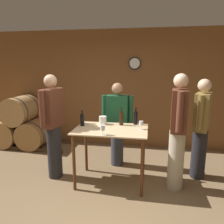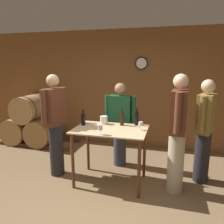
{
  "view_description": "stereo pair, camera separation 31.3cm",
  "coord_description": "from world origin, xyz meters",
  "px_view_note": "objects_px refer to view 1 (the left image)",
  "views": [
    {
      "loc": [
        0.67,
        -2.57,
        1.9
      ],
      "look_at": [
        0.09,
        0.79,
        1.17
      ],
      "focal_mm": 35.0,
      "sensor_mm": 36.0,
      "label": 1
    },
    {
      "loc": [
        0.98,
        -2.5,
        1.9
      ],
      "look_at": [
        0.09,
        0.79,
        1.17
      ],
      "focal_mm": 35.0,
      "sensor_mm": 36.0,
      "label": 2
    }
  ],
  "objects_px": {
    "person_visitor_with_scarf": "(201,127)",
    "wine_glass_near_left": "(103,128)",
    "wine_bottle_center": "(136,118)",
    "ice_bucket": "(103,120)",
    "person_visitor_near_door": "(53,125)",
    "wine_bottle_left": "(121,118)",
    "wine_bottle_far_left": "(82,120)",
    "wine_glass_near_center": "(141,123)",
    "person_visitor_bearded": "(178,130)",
    "person_host": "(117,123)"
  },
  "relations": [
    {
      "from": "person_visitor_with_scarf",
      "to": "person_visitor_bearded",
      "type": "distance_m",
      "value": 0.6
    },
    {
      "from": "wine_bottle_left",
      "to": "wine_bottle_far_left",
      "type": "bearing_deg",
      "value": -166.59
    },
    {
      "from": "wine_glass_near_left",
      "to": "person_visitor_with_scarf",
      "type": "height_order",
      "value": "person_visitor_with_scarf"
    },
    {
      "from": "ice_bucket",
      "to": "person_host",
      "type": "distance_m",
      "value": 0.49
    },
    {
      "from": "wine_bottle_center",
      "to": "person_visitor_with_scarf",
      "type": "height_order",
      "value": "person_visitor_with_scarf"
    },
    {
      "from": "ice_bucket",
      "to": "wine_bottle_left",
      "type": "bearing_deg",
      "value": -0.28
    },
    {
      "from": "ice_bucket",
      "to": "person_visitor_near_door",
      "type": "height_order",
      "value": "person_visitor_near_door"
    },
    {
      "from": "wine_glass_near_center",
      "to": "person_host",
      "type": "distance_m",
      "value": 0.81
    },
    {
      "from": "wine_bottle_far_left",
      "to": "wine_glass_near_left",
      "type": "xyz_separation_m",
      "value": [
        0.44,
        -0.42,
        -0.0
      ]
    },
    {
      "from": "person_visitor_bearded",
      "to": "wine_bottle_center",
      "type": "bearing_deg",
      "value": 153.42
    },
    {
      "from": "person_host",
      "to": "person_visitor_near_door",
      "type": "height_order",
      "value": "person_visitor_near_door"
    },
    {
      "from": "wine_bottle_far_left",
      "to": "wine_glass_near_left",
      "type": "relative_size",
      "value": 1.85
    },
    {
      "from": "wine_bottle_left",
      "to": "person_visitor_bearded",
      "type": "height_order",
      "value": "person_visitor_bearded"
    },
    {
      "from": "person_visitor_with_scarf",
      "to": "person_visitor_bearded",
      "type": "xyz_separation_m",
      "value": [
        -0.42,
        -0.43,
        0.06
      ]
    },
    {
      "from": "wine_glass_near_left",
      "to": "person_visitor_bearded",
      "type": "xyz_separation_m",
      "value": [
        1.08,
        0.32,
        -0.07
      ]
    },
    {
      "from": "person_visitor_with_scarf",
      "to": "wine_bottle_left",
      "type": "bearing_deg",
      "value": -172.38
    },
    {
      "from": "person_visitor_with_scarf",
      "to": "person_visitor_near_door",
      "type": "xyz_separation_m",
      "value": [
        -2.43,
        -0.4,
        0.04
      ]
    },
    {
      "from": "wine_bottle_center",
      "to": "wine_glass_near_center",
      "type": "distance_m",
      "value": 0.3
    },
    {
      "from": "wine_bottle_center",
      "to": "person_visitor_with_scarf",
      "type": "bearing_deg",
      "value": 5.16
    },
    {
      "from": "person_host",
      "to": "person_visitor_near_door",
      "type": "xyz_separation_m",
      "value": [
        -0.98,
        -0.66,
        0.1
      ]
    },
    {
      "from": "wine_bottle_left",
      "to": "ice_bucket",
      "type": "height_order",
      "value": "wine_bottle_left"
    },
    {
      "from": "wine_bottle_far_left",
      "to": "wine_glass_near_left",
      "type": "height_order",
      "value": "wine_bottle_far_left"
    },
    {
      "from": "ice_bucket",
      "to": "person_host",
      "type": "bearing_deg",
      "value": 66.78
    },
    {
      "from": "wine_bottle_left",
      "to": "person_visitor_near_door",
      "type": "bearing_deg",
      "value": -168.42
    },
    {
      "from": "wine_bottle_left",
      "to": "wine_glass_near_left",
      "type": "bearing_deg",
      "value": -108.65
    },
    {
      "from": "wine_bottle_left",
      "to": "wine_glass_near_left",
      "type": "distance_m",
      "value": 0.6
    },
    {
      "from": "wine_bottle_center",
      "to": "ice_bucket",
      "type": "relative_size",
      "value": 2.18
    },
    {
      "from": "person_host",
      "to": "wine_glass_near_center",
      "type": "bearing_deg",
      "value": -53.5
    },
    {
      "from": "wine_glass_near_left",
      "to": "ice_bucket",
      "type": "distance_m",
      "value": 0.59
    },
    {
      "from": "wine_bottle_center",
      "to": "person_visitor_with_scarf",
      "type": "distance_m",
      "value": 1.09
    },
    {
      "from": "wine_bottle_left",
      "to": "person_host",
      "type": "relative_size",
      "value": 0.19
    },
    {
      "from": "wine_glass_near_left",
      "to": "person_visitor_with_scarf",
      "type": "xyz_separation_m",
      "value": [
        1.5,
        0.75,
        -0.13
      ]
    },
    {
      "from": "wine_bottle_center",
      "to": "wine_glass_near_center",
      "type": "height_order",
      "value": "wine_bottle_center"
    },
    {
      "from": "wine_glass_near_left",
      "to": "wine_bottle_center",
      "type": "bearing_deg",
      "value": 56.81
    },
    {
      "from": "wine_bottle_far_left",
      "to": "ice_bucket",
      "type": "relative_size",
      "value": 1.98
    },
    {
      "from": "wine_bottle_far_left",
      "to": "person_visitor_bearded",
      "type": "xyz_separation_m",
      "value": [
        1.52,
        -0.1,
        -0.07
      ]
    },
    {
      "from": "wine_bottle_center",
      "to": "wine_glass_near_left",
      "type": "bearing_deg",
      "value": -123.19
    },
    {
      "from": "wine_glass_near_left",
      "to": "wine_glass_near_center",
      "type": "xyz_separation_m",
      "value": [
        0.53,
        0.37,
        -0.01
      ]
    },
    {
      "from": "person_visitor_with_scarf",
      "to": "wine_glass_near_left",
      "type": "bearing_deg",
      "value": -153.6
    },
    {
      "from": "person_host",
      "to": "person_visitor_bearded",
      "type": "height_order",
      "value": "person_visitor_bearded"
    },
    {
      "from": "wine_bottle_left",
      "to": "wine_bottle_center",
      "type": "xyz_separation_m",
      "value": [
        0.23,
        0.08,
        -0.0
      ]
    },
    {
      "from": "wine_bottle_center",
      "to": "wine_glass_near_center",
      "type": "xyz_separation_m",
      "value": [
        0.11,
        -0.28,
        -0.02
      ]
    },
    {
      "from": "wine_bottle_far_left",
      "to": "wine_glass_near_center",
      "type": "bearing_deg",
      "value": -3.06
    },
    {
      "from": "person_visitor_with_scarf",
      "to": "person_visitor_bearded",
      "type": "relative_size",
      "value": 0.95
    },
    {
      "from": "wine_bottle_left",
      "to": "wine_glass_near_center",
      "type": "relative_size",
      "value": 2.28
    },
    {
      "from": "person_visitor_with_scarf",
      "to": "person_visitor_near_door",
      "type": "bearing_deg",
      "value": -170.55
    },
    {
      "from": "wine_bottle_far_left",
      "to": "wine_glass_near_center",
      "type": "distance_m",
      "value": 0.97
    },
    {
      "from": "wine_bottle_far_left",
      "to": "ice_bucket",
      "type": "bearing_deg",
      "value": 25.89
    },
    {
      "from": "person_visitor_bearded",
      "to": "wine_bottle_far_left",
      "type": "bearing_deg",
      "value": 176.25
    },
    {
      "from": "wine_glass_near_center",
      "to": "person_visitor_with_scarf",
      "type": "distance_m",
      "value": 1.05
    }
  ]
}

